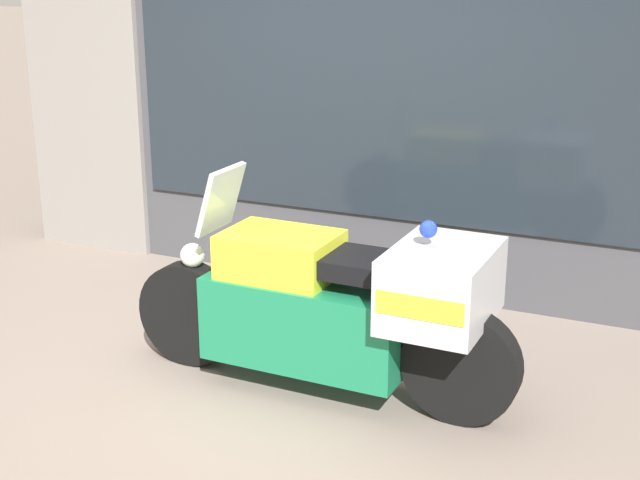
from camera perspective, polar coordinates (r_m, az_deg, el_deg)
The scene contains 4 objects.
ground_plane at distance 4.96m, azimuth -5.01°, elevation -9.74°, with size 60.00×60.00×0.00m, color gray.
shop_building at distance 6.41m, azimuth -0.02°, elevation 13.07°, with size 5.78×0.55×3.51m.
window_display at distance 6.37m, azimuth 7.36°, elevation 0.86°, with size 4.29×0.30×1.86m.
paramedic_motorcycle at distance 4.73m, azimuth 1.26°, elevation -4.12°, with size 2.24×0.69×1.20m.
Camera 1 is at (2.21, -3.82, 2.28)m, focal length 50.00 mm.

